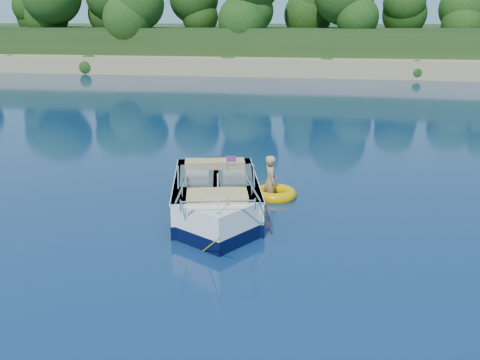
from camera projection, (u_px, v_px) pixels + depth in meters
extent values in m
plane|color=#09203F|center=(264.00, 226.00, 12.92)|extent=(160.00, 160.00, 0.00)
cube|color=#A0815D|center=(320.00, 68.00, 48.58)|extent=(170.00, 8.00, 2.00)
cube|color=#1B3214|center=(327.00, 48.00, 73.87)|extent=(170.00, 56.00, 6.00)
cylinder|color=black|center=(140.00, 37.00, 53.24)|extent=(0.44, 0.44, 3.20)
sphere|color=black|center=(139.00, 5.00, 52.36)|extent=(5.28, 5.28, 5.28)
cylinder|color=black|center=(323.00, 35.00, 51.54)|extent=(0.44, 0.44, 3.60)
cube|color=white|center=(216.00, 198.00, 13.93)|extent=(2.99, 4.35, 1.10)
cube|color=white|center=(218.00, 225.00, 12.14)|extent=(2.03, 2.03, 1.10)
cube|color=black|center=(216.00, 204.00, 13.97)|extent=(3.03, 4.39, 0.31)
cube|color=black|center=(218.00, 231.00, 12.18)|extent=(2.07, 2.07, 0.31)
cube|color=tan|center=(216.00, 183.00, 14.14)|extent=(2.29, 3.09, 0.10)
cube|color=white|center=(216.00, 179.00, 13.78)|extent=(3.03, 4.36, 0.06)
cube|color=black|center=(214.00, 173.00, 15.99)|extent=(0.65, 0.49, 0.94)
cube|color=#8C9EA5|center=(197.00, 176.00, 12.96)|extent=(0.84, 0.36, 0.51)
cube|color=#8C9EA5|center=(235.00, 175.00, 13.02)|extent=(0.86, 0.56, 0.51)
cube|color=tan|center=(197.00, 181.00, 13.49)|extent=(0.70, 0.70, 0.42)
cube|color=tan|center=(234.00, 181.00, 13.55)|extent=(0.70, 0.70, 0.42)
cube|color=tan|center=(215.00, 167.00, 14.77)|extent=(1.73, 0.95, 0.40)
cube|color=tan|center=(217.00, 200.00, 12.18)|extent=(1.53, 1.10, 0.36)
cylinder|color=white|center=(218.00, 194.00, 11.09)|extent=(0.04, 0.04, 0.89)
cube|color=red|center=(232.00, 159.00, 12.89)|extent=(0.23, 0.07, 0.15)
cube|color=silver|center=(218.00, 214.00, 11.16)|extent=(0.12, 0.09, 0.05)
cylinder|color=yellow|center=(211.00, 244.00, 10.95)|extent=(0.65, 0.95, 0.80)
torus|color=#F2A900|center=(275.00, 194.00, 15.02)|extent=(1.64, 1.64, 0.33)
torus|color=red|center=(275.00, 193.00, 15.01)|extent=(1.35, 1.35, 0.11)
imported|color=tan|center=(270.00, 195.00, 15.16)|extent=(0.66, 0.92, 1.65)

